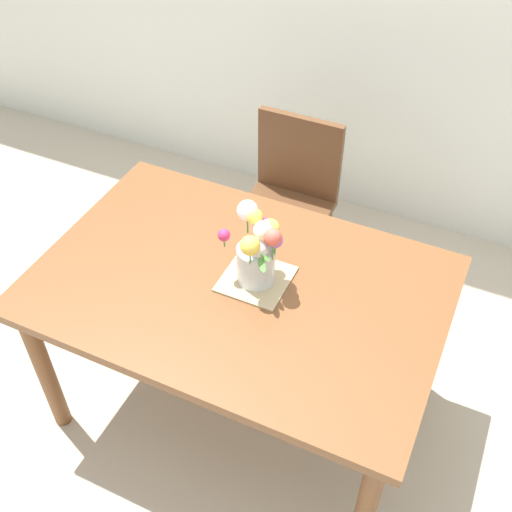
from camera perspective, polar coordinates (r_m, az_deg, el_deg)
ground_plane at (r=2.88m, az=-1.28°, el=-13.01°), size 12.00×12.00×0.00m
dining_table at (r=2.35m, az=-1.53°, el=-4.02°), size 1.49×0.99×0.76m
chair_far at (r=3.06m, az=3.04°, el=5.51°), size 0.42×0.42×0.90m
placemat at (r=2.29m, az=0.00°, el=-2.10°), size 0.24×0.24×0.01m
flower_vase at (r=2.19m, az=0.13°, el=0.71°), size 0.23×0.23×0.28m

